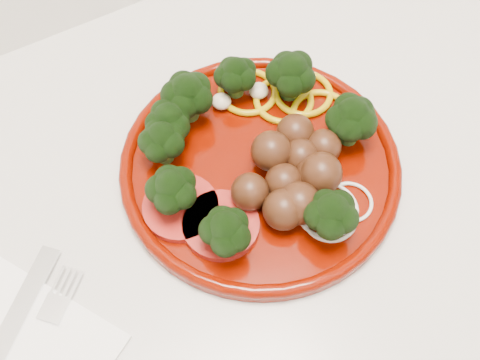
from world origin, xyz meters
TOP-DOWN VIEW (x-y plane):
  - counter at (0.00, 1.70)m, footprint 2.40×0.60m
  - plate at (-0.18, 1.71)m, footprint 0.29×0.29m

SIDE VIEW (x-z plane):
  - counter at x=0.00m, z-range 0.00..0.90m
  - plate at x=-0.18m, z-range 0.89..0.96m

